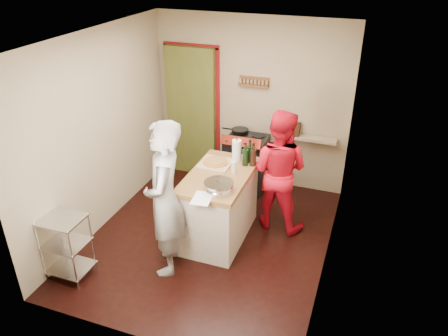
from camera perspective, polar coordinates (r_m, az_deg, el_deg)
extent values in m
plane|color=black|center=(5.87, -1.88, -9.12)|extent=(3.50, 3.50, 0.00)
cube|color=tan|center=(6.72, 3.50, 8.45)|extent=(3.00, 0.04, 2.60)
cube|color=#565B23|center=(7.16, -3.80, 7.55)|extent=(0.80, 0.40, 2.10)
cube|color=maroon|center=(7.27, -7.09, 7.72)|extent=(0.06, 0.06, 2.10)
cube|color=maroon|center=(6.95, -0.83, 6.97)|extent=(0.06, 0.06, 2.10)
cube|color=maroon|center=(6.80, -4.33, 15.67)|extent=(0.90, 0.06, 0.06)
cube|color=brown|center=(6.57, 3.87, 10.73)|extent=(0.46, 0.09, 0.03)
cube|color=brown|center=(6.59, 3.99, 11.33)|extent=(0.46, 0.02, 0.12)
cube|color=olive|center=(6.55, 3.88, 11.19)|extent=(0.42, 0.04, 0.07)
cube|color=tan|center=(6.59, 11.09, 3.82)|extent=(0.80, 0.18, 0.04)
cube|color=black|center=(6.57, 9.46, 5.04)|extent=(0.10, 0.14, 0.22)
cube|color=tan|center=(5.88, -15.86, 4.47)|extent=(0.04, 3.50, 2.60)
cube|color=tan|center=(4.89, 14.46, -0.24)|extent=(0.04, 3.50, 2.60)
cube|color=white|center=(4.78, -2.39, 16.75)|extent=(3.00, 3.50, 0.02)
cube|color=black|center=(6.79, 2.90, 0.37)|extent=(0.60, 0.55, 0.80)
cube|color=black|center=(6.60, 2.99, 3.69)|extent=(0.60, 0.55, 0.06)
cube|color=maroon|center=(6.32, 2.26, 3.45)|extent=(0.60, 0.15, 0.17)
cylinder|color=black|center=(6.72, 2.11, 4.88)|extent=(0.26, 0.26, 0.05)
cylinder|color=silver|center=(5.41, -22.87, -10.06)|extent=(0.02, 0.02, 0.80)
cylinder|color=silver|center=(5.16, -19.14, -11.35)|extent=(0.02, 0.02, 0.80)
cylinder|color=silver|center=(5.62, -20.51, -8.05)|extent=(0.02, 0.02, 0.80)
cylinder|color=silver|center=(5.37, -16.82, -9.18)|extent=(0.02, 0.02, 0.80)
cube|color=silver|center=(5.56, -19.35, -12.10)|extent=(0.48, 0.40, 0.02)
cube|color=silver|center=(5.35, -19.94, -9.20)|extent=(0.48, 0.40, 0.02)
cube|color=silver|center=(5.17, -20.53, -6.27)|extent=(0.48, 0.40, 0.02)
cube|color=beige|center=(5.66, -0.60, -5.22)|extent=(0.67, 1.18, 0.88)
cube|color=olive|center=(5.42, -0.63, -1.07)|extent=(0.73, 1.24, 0.06)
cube|color=#DBC485|center=(5.63, -1.11, 0.59)|extent=(0.40, 0.40, 0.02)
cylinder|color=#B97A39|center=(5.62, -1.11, 0.82)|extent=(0.32, 0.32, 0.02)
ellipsoid|color=silver|center=(5.03, -0.68, -2.45)|extent=(0.35, 0.35, 0.11)
cylinder|color=white|center=(5.69, 1.67, 2.34)|extent=(0.12, 0.12, 0.28)
cylinder|color=silver|center=(5.37, 1.29, 0.05)|extent=(0.06, 0.06, 0.17)
cube|color=white|center=(4.91, -2.88, -3.98)|extent=(0.24, 0.32, 0.00)
cylinder|color=black|center=(5.64, 3.39, 2.21)|extent=(0.08, 0.08, 0.31)
cylinder|color=black|center=(5.55, 3.85, 1.77)|extent=(0.08, 0.08, 0.31)
cylinder|color=black|center=(5.55, 2.81, 1.80)|extent=(0.08, 0.08, 0.31)
imported|color=#B9B9BE|center=(4.93, -7.74, -4.12)|extent=(0.65, 0.80, 1.88)
imported|color=red|center=(5.75, 7.08, -0.32)|extent=(0.88, 0.72, 1.67)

